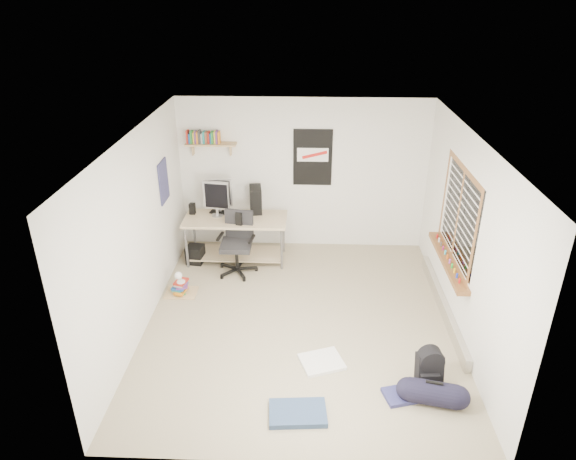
{
  "coord_description": "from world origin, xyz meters",
  "views": [
    {
      "loc": [
        0.07,
        -5.63,
        4.06
      ],
      "look_at": [
        -0.17,
        0.36,
        1.17
      ],
      "focal_mm": 32.0,
      "sensor_mm": 36.0,
      "label": 1
    }
  ],
  "objects_px": {
    "desk": "(236,239)",
    "backpack": "(429,370)",
    "book_stack": "(180,284)",
    "office_chair": "(236,244)",
    "duffel_bag": "(433,393)"
  },
  "relations": [
    {
      "from": "desk",
      "to": "backpack",
      "type": "relative_size",
      "value": 4.27
    },
    {
      "from": "book_stack",
      "to": "backpack",
      "type": "bearing_deg",
      "value": -28.73
    },
    {
      "from": "office_chair",
      "to": "duffel_bag",
      "type": "xyz_separation_m",
      "value": [
        2.44,
        -2.67,
        -0.35
      ]
    },
    {
      "from": "office_chair",
      "to": "book_stack",
      "type": "relative_size",
      "value": 2.38
    },
    {
      "from": "desk",
      "to": "backpack",
      "type": "xyz_separation_m",
      "value": [
        2.5,
        -2.8,
        -0.16
      ]
    },
    {
      "from": "desk",
      "to": "book_stack",
      "type": "height_order",
      "value": "desk"
    },
    {
      "from": "office_chair",
      "to": "backpack",
      "type": "bearing_deg",
      "value": -35.42
    },
    {
      "from": "desk",
      "to": "backpack",
      "type": "bearing_deg",
      "value": -62.14
    },
    {
      "from": "desk",
      "to": "book_stack",
      "type": "relative_size",
      "value": 3.94
    },
    {
      "from": "desk",
      "to": "office_chair",
      "type": "bearing_deg",
      "value": -96.35
    },
    {
      "from": "office_chair",
      "to": "backpack",
      "type": "xyz_separation_m",
      "value": [
        2.45,
        -2.38,
        -0.29
      ]
    },
    {
      "from": "desk",
      "to": "backpack",
      "type": "distance_m",
      "value": 3.76
    },
    {
      "from": "desk",
      "to": "book_stack",
      "type": "distance_m",
      "value": 1.27
    },
    {
      "from": "backpack",
      "to": "duffel_bag",
      "type": "xyz_separation_m",
      "value": [
        -0.01,
        -0.29,
        -0.06
      ]
    },
    {
      "from": "office_chair",
      "to": "duffel_bag",
      "type": "height_order",
      "value": "office_chair"
    }
  ]
}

